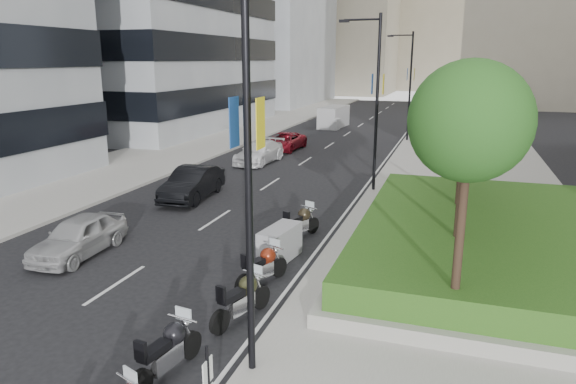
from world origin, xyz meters
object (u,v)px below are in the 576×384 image
at_px(car_a, 79,236).
at_px(car_d, 285,141).
at_px(car_c, 259,152).
at_px(lamp_post_1, 374,95).
at_px(lamp_post_0, 241,149).
at_px(motorcycle_4, 263,266).
at_px(motorcycle_5, 280,244).
at_px(motorcycle_6, 300,223).
at_px(delivery_van, 333,118).
at_px(motorcycle_3, 242,298).
at_px(car_b, 192,183).
at_px(lamp_post_2, 408,81).
at_px(motorcycle_2, 168,350).

height_order(car_a, car_d, car_a).
bearing_deg(car_c, car_a, -85.75).
bearing_deg(car_d, lamp_post_1, -48.70).
relative_size(lamp_post_0, car_a, 2.17).
relative_size(motorcycle_4, motorcycle_5, 1.06).
height_order(motorcycle_6, delivery_van, delivery_van).
xyz_separation_m(motorcycle_3, car_b, (-7.27, 10.67, 0.16)).
height_order(car_c, delivery_van, delivery_van).
bearing_deg(motorcycle_3, car_a, 87.83).
bearing_deg(motorcycle_4, lamp_post_0, -143.47).
distance_m(car_d, delivery_van, 14.44).
bearing_deg(car_d, motorcycle_4, -69.63).
xyz_separation_m(motorcycle_5, car_d, (-6.99, 21.30, 0.07)).
relative_size(lamp_post_2, motorcycle_4, 4.09).
distance_m(motorcycle_4, car_c, 19.47).
relative_size(car_c, car_d, 1.04).
xyz_separation_m(motorcycle_3, car_d, (-7.42, 25.63, 0.04)).
height_order(lamp_post_0, motorcycle_3, lamp_post_0).
bearing_deg(motorcycle_6, lamp_post_2, 19.99).
bearing_deg(delivery_van, lamp_post_1, -67.71).
bearing_deg(lamp_post_1, motorcycle_3, -93.86).
bearing_deg(motorcycle_5, car_c, 32.16).
height_order(lamp_post_1, delivery_van, lamp_post_1).
bearing_deg(motorcycle_5, motorcycle_6, 8.40).
height_order(motorcycle_3, car_d, car_d).
relative_size(motorcycle_6, car_c, 0.44).
bearing_deg(motorcycle_6, car_c, 50.45).
relative_size(motorcycle_4, delivery_van, 0.43).
bearing_deg(lamp_post_2, car_c, -124.10).
bearing_deg(motorcycle_3, car_b, 51.17).
bearing_deg(delivery_van, lamp_post_2, -37.41).
bearing_deg(car_a, lamp_post_0, -31.67).
bearing_deg(motorcycle_5, car_d, 26.64).
height_order(motorcycle_2, car_a, car_a).
distance_m(lamp_post_1, car_d, 14.39).
relative_size(motorcycle_2, car_a, 0.57).
bearing_deg(car_c, motorcycle_6, -58.57).
bearing_deg(motorcycle_4, car_d, 37.50).
relative_size(motorcycle_4, motorcycle_6, 1.00).
distance_m(motorcycle_3, car_a, 7.84).
relative_size(car_a, car_d, 0.86).
relative_size(lamp_post_0, car_c, 1.81).
bearing_deg(motorcycle_4, delivery_van, 30.59).
height_order(lamp_post_2, car_b, lamp_post_2).
bearing_deg(car_d, lamp_post_0, -69.78).
relative_size(lamp_post_0, delivery_van, 1.74).
distance_m(motorcycle_3, car_d, 26.69).
relative_size(lamp_post_0, car_d, 1.87).
bearing_deg(motorcycle_4, car_a, 107.91).
bearing_deg(lamp_post_0, car_c, 110.59).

